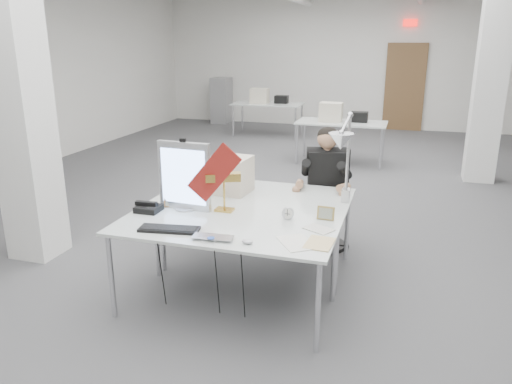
% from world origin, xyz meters
% --- Properties ---
extents(room_shell, '(10.04, 14.04, 3.24)m').
position_xyz_m(room_shell, '(0.04, 0.13, 1.69)').
color(room_shell, '#464648').
rests_on(room_shell, ground).
extents(desk_main, '(1.80, 0.90, 0.02)m').
position_xyz_m(desk_main, '(0.00, -2.50, 0.74)').
color(desk_main, silver).
rests_on(desk_main, room_shell).
extents(desk_second, '(1.80, 0.90, 0.02)m').
position_xyz_m(desk_second, '(0.00, -1.60, 0.74)').
color(desk_second, silver).
rests_on(desk_second, room_shell).
extents(bg_desk_a, '(1.60, 0.80, 0.02)m').
position_xyz_m(bg_desk_a, '(0.20, 3.00, 0.74)').
color(bg_desk_a, silver).
rests_on(bg_desk_a, room_shell).
extents(bg_desk_b, '(1.60, 0.80, 0.02)m').
position_xyz_m(bg_desk_b, '(-1.80, 5.20, 0.74)').
color(bg_desk_b, silver).
rests_on(bg_desk_b, room_shell).
extents(filing_cabinet, '(0.45, 0.55, 1.20)m').
position_xyz_m(filing_cabinet, '(-3.50, 6.65, 0.60)').
color(filing_cabinet, gray).
rests_on(filing_cabinet, room_shell).
extents(office_chair, '(0.66, 0.66, 1.12)m').
position_xyz_m(office_chair, '(0.57, -0.96, 0.56)').
color(office_chair, black).
rests_on(office_chair, room_shell).
extents(seated_person, '(0.55, 0.63, 0.82)m').
position_xyz_m(seated_person, '(0.57, -1.01, 0.90)').
color(seated_person, black).
rests_on(seated_person, office_chair).
extents(monitor, '(0.49, 0.08, 0.60)m').
position_xyz_m(monitor, '(-0.48, -2.21, 1.06)').
color(monitor, silver).
rests_on(monitor, desk_main).
extents(pennant, '(0.50, 0.03, 0.53)m').
position_xyz_m(pennant, '(-0.19, -2.25, 1.12)').
color(pennant, maroon).
rests_on(pennant, monitor).
extents(keyboard, '(0.49, 0.22, 0.02)m').
position_xyz_m(keyboard, '(-0.38, -2.73, 0.77)').
color(keyboard, black).
rests_on(keyboard, desk_main).
extents(laptop, '(0.33, 0.22, 0.02)m').
position_xyz_m(laptop, '(0.02, -2.84, 0.77)').
color(laptop, '#A2A2A6').
rests_on(laptop, desk_main).
extents(mouse, '(0.10, 0.08, 0.03)m').
position_xyz_m(mouse, '(0.29, -2.80, 0.77)').
color(mouse, '#B0B0B5').
rests_on(mouse, desk_main).
extents(bankers_lamp, '(0.29, 0.21, 0.31)m').
position_xyz_m(bankers_lamp, '(-0.13, -2.16, 0.91)').
color(bankers_lamp, '#BA7A3A').
rests_on(bankers_lamp, desk_main).
extents(desk_phone, '(0.21, 0.19, 0.05)m').
position_xyz_m(desk_phone, '(-0.76, -2.37, 0.78)').
color(desk_phone, black).
rests_on(desk_phone, desk_main).
extents(picture_frame_left, '(0.15, 0.10, 0.12)m').
position_xyz_m(picture_frame_left, '(-0.61, -2.20, 0.81)').
color(picture_frame_left, '#AF7A4B').
rests_on(picture_frame_left, desk_main).
extents(picture_frame_right, '(0.15, 0.04, 0.11)m').
position_xyz_m(picture_frame_right, '(0.75, -2.13, 0.81)').
color(picture_frame_right, '#A98C48').
rests_on(picture_frame_right, desk_main).
extents(desk_clock, '(0.11, 0.05, 0.10)m').
position_xyz_m(desk_clock, '(0.45, -2.20, 0.81)').
color(desk_clock, silver).
rests_on(desk_clock, desk_main).
extents(paper_stack_a, '(0.36, 0.38, 0.01)m').
position_xyz_m(paper_stack_a, '(0.63, -2.68, 0.76)').
color(paper_stack_a, white).
rests_on(paper_stack_a, desk_main).
extents(paper_stack_b, '(0.21, 0.28, 0.01)m').
position_xyz_m(paper_stack_b, '(0.80, -2.65, 0.76)').
color(paper_stack_b, '#E0C386').
rests_on(paper_stack_b, desk_main).
extents(paper_stack_c, '(0.26, 0.24, 0.01)m').
position_xyz_m(paper_stack_c, '(0.74, -2.37, 0.76)').
color(paper_stack_c, silver).
rests_on(paper_stack_c, desk_main).
extents(beige_monitor, '(0.40, 0.38, 0.35)m').
position_xyz_m(beige_monitor, '(-0.27, -1.62, 0.93)').
color(beige_monitor, beige).
rests_on(beige_monitor, desk_second).
extents(architect_lamp, '(0.38, 0.76, 0.93)m').
position_xyz_m(architect_lamp, '(0.85, -1.84, 1.22)').
color(architect_lamp, silver).
rests_on(architect_lamp, desk_second).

